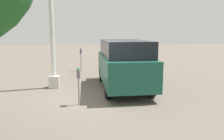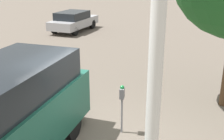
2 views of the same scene
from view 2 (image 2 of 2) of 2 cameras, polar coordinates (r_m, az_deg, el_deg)
name	(u,v)px [view 2 (image 2 of 2)]	position (r m, az deg, el deg)	size (l,w,h in m)	color
parking_meter_near	(122,98)	(6.99, 2.05, -5.74)	(0.21, 0.13, 1.31)	gray
lamp_post	(153,119)	(4.00, 8.25, -9.82)	(0.44, 0.44, 5.39)	beige
car_distant	(74,21)	(19.72, -7.81, 9.92)	(4.26, 2.10, 1.36)	#9E9EA3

